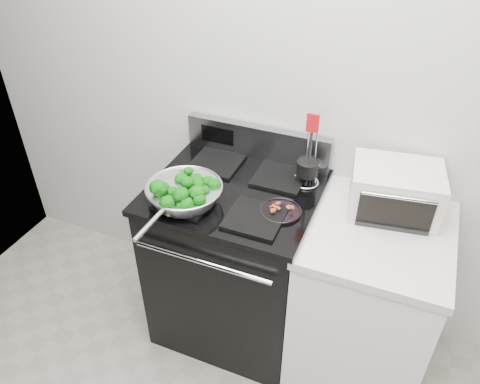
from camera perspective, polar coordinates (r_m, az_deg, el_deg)
The scene contains 8 objects.
back_wall at distance 2.21m, azimuth 10.12°, elevation 11.88°, with size 4.00×0.02×2.70m, color beige.
gas_range at distance 2.50m, azimuth -0.59°, elevation -8.21°, with size 0.79×0.69×1.13m.
counter at distance 2.42m, azimuth 14.89°, elevation -12.78°, with size 0.62×0.68×0.92m.
skillet at distance 2.10m, azimuth -6.84°, elevation -0.07°, with size 0.35×0.56×0.07m.
broccoli_pile at distance 2.09m, azimuth -6.84°, elevation 0.40°, with size 0.27×0.27×0.10m, color #043106, non-canonical shape.
bacon_plate at distance 2.06m, azimuth 4.97°, elevation -2.09°, with size 0.18×0.18×0.04m.
utensil_holder at distance 2.23m, azimuth 8.20°, elevation 2.49°, with size 0.12×0.12×0.37m.
toaster_oven at distance 2.17m, azimuth 18.36°, elevation 0.17°, with size 0.42×0.34×0.22m.
Camera 1 is at (0.41, -0.23, 2.24)m, focal length 35.00 mm.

